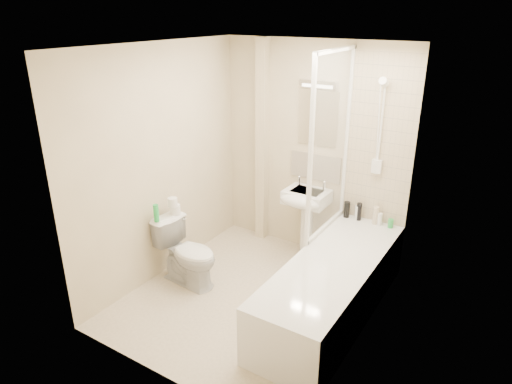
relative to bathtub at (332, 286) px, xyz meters
The scene contains 25 objects.
floor 0.83m from the bathtub, 165.07° to the right, with size 2.50×2.50×0.00m, color beige.
wall_back 1.58m from the bathtub, 125.54° to the left, with size 2.20×0.02×2.40m, color beige.
wall_left 2.07m from the bathtub, behind, with size 0.02×2.50×2.40m, color beige.
wall_right 1.00m from the bathtub, 29.74° to the right, with size 0.02×2.50×2.40m, color beige.
ceiling 2.25m from the bathtub, 165.07° to the right, with size 2.20×2.50×0.02m, color white.
tile_back 1.54m from the bathtub, 90.00° to the left, with size 0.70×0.01×1.75m, color beige.
tile_right 1.19m from the bathtub, ahead, with size 0.01×2.10×1.75m, color beige.
pipe_boxing 1.92m from the bathtub, 144.15° to the left, with size 0.12×0.12×2.40m, color beige.
splashback 1.46m from the bathtub, 123.94° to the left, with size 0.60×0.01×0.30m, color beige.
mirror 1.80m from the bathtub, 123.99° to the left, with size 0.46×0.01×0.60m, color white.
strip_light 2.07m from the bathtub, 124.59° to the left, with size 0.42×0.07×0.07m, color silver.
bathtub is the anchor object (origin of this frame).
shower_screen 1.35m from the bathtub, 120.33° to the left, with size 0.04×0.92×1.80m.
shower_fixture 1.60m from the bathtub, 90.10° to the left, with size 0.10×0.16×0.99m.
pedestal_sink 1.13m from the bathtub, 130.71° to the left, with size 0.48×0.45×0.92m.
bottle_black_a 1.06m from the bathtub, 105.43° to the left, with size 0.06×0.06×0.18m, color black.
bottle_white_a 1.03m from the bathtub, 98.49° to the left, with size 0.06×0.06×0.16m, color silver.
bottle_black_b 1.03m from the bathtub, 97.56° to the left, with size 0.06×0.06×0.19m, color black.
bottle_cream 1.03m from the bathtub, 86.65° to the left, with size 0.06×0.06×0.19m, color beige.
bottle_white_b 1.02m from the bathtub, 83.78° to the left, with size 0.05×0.05×0.13m, color white.
bottle_green 1.03m from the bathtub, 76.98° to the left, with size 0.05×0.05×0.09m, color green.
toilet 1.50m from the bathtub, 168.25° to the right, with size 0.71×0.44×0.69m, color white.
toilet_roll_lower 1.77m from the bathtub, behind, with size 0.10×0.10×0.10m, color white.
toilet_roll_upper 1.79m from the bathtub, behind, with size 0.10×0.10×0.09m, color white.
green_bottle 1.85m from the bathtub, 165.67° to the right, with size 0.05×0.05×0.18m, color green.
Camera 1 is at (2.07, -3.21, 2.67)m, focal length 32.00 mm.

